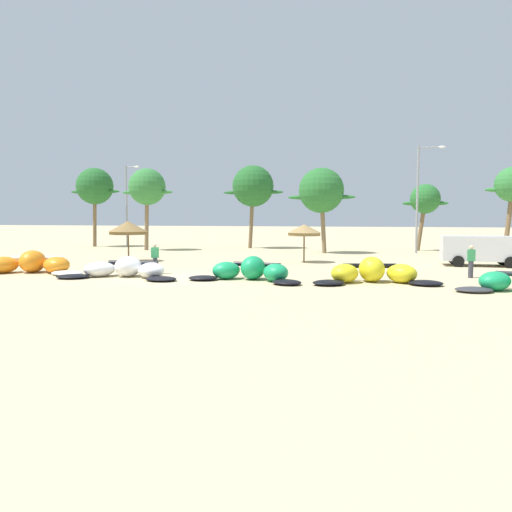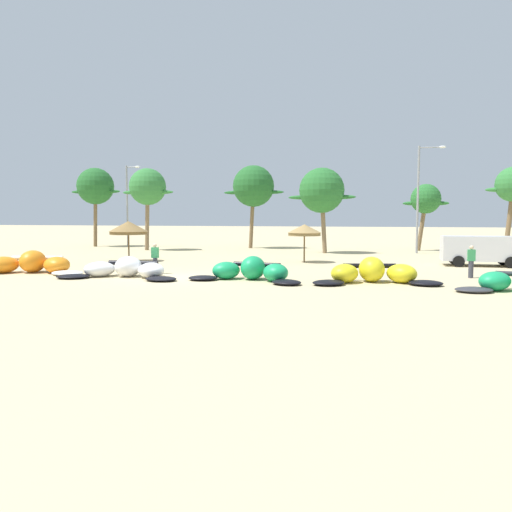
{
  "view_description": "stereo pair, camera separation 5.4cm",
  "coord_description": "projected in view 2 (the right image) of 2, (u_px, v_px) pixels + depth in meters",
  "views": [
    {
      "loc": [
        9.98,
        -22.87,
        3.03
      ],
      "look_at": [
        3.63,
        2.0,
        1.0
      ],
      "focal_mm": 34.97,
      "sensor_mm": 36.0,
      "label": 1
    },
    {
      "loc": [
        10.03,
        -22.85,
        3.03
      ],
      "look_at": [
        3.63,
        2.0,
        1.0
      ],
      "focal_mm": 34.97,
      "sensor_mm": 36.0,
      "label": 2
    }
  ],
  "objects": [
    {
      "name": "person_near_kites",
      "position": [
        155.0,
        258.0,
        26.44
      ],
      "size": [
        0.36,
        0.24,
        1.62
      ],
      "color": "#383842",
      "rests_on": "ground"
    },
    {
      "name": "palm_left",
      "position": [
        148.0,
        187.0,
        44.9
      ],
      "size": [
        4.97,
        3.31,
        7.39
      ],
      "color": "#7F6647",
      "rests_on": "ground"
    },
    {
      "name": "beach_umbrella_near_van",
      "position": [
        128.0,
        228.0,
        33.7
      ],
      "size": [
        2.63,
        2.63,
        2.74
      ],
      "color": "brown",
      "rests_on": "ground"
    },
    {
      "name": "kite_far_left",
      "position": [
        30.0,
        265.0,
        26.76
      ],
      "size": [
        6.64,
        3.97,
        1.21
      ],
      "color": "white",
      "rests_on": "ground"
    },
    {
      "name": "palm_center_left",
      "position": [
        322.0,
        191.0,
        41.23
      ],
      "size": [
        5.62,
        3.74,
        7.08
      ],
      "color": "#7F6647",
      "rests_on": "ground"
    },
    {
      "name": "palm_left_of_gap",
      "position": [
        253.0,
        187.0,
        47.63
      ],
      "size": [
        5.94,
        3.96,
        7.93
      ],
      "color": "brown",
      "rests_on": "ground"
    },
    {
      "name": "kite_center",
      "position": [
        373.0,
        273.0,
        22.82
      ],
      "size": [
        5.9,
        3.44,
        1.18
      ],
      "color": "black",
      "rests_on": "ground"
    },
    {
      "name": "ground_plane",
      "position": [
        175.0,
        278.0,
        24.79
      ],
      "size": [
        260.0,
        260.0,
        0.0
      ],
      "primitive_type": "plane",
      "color": "#C6B284"
    },
    {
      "name": "beach_umbrella_middle",
      "position": [
        304.0,
        230.0,
        32.99
      ],
      "size": [
        2.25,
        2.25,
        2.53
      ],
      "color": "brown",
      "rests_on": "ground"
    },
    {
      "name": "palm_leftmost",
      "position": [
        95.0,
        187.0,
        50.26
      ],
      "size": [
        5.51,
        3.68,
        7.94
      ],
      "color": "brown",
      "rests_on": "ground"
    },
    {
      "name": "parked_van",
      "position": [
        480.0,
        248.0,
        30.57
      ],
      "size": [
        4.67,
        2.23,
        1.84
      ],
      "color": "silver",
      "rests_on": "ground"
    },
    {
      "name": "kite_left",
      "position": [
        125.0,
        269.0,
        24.91
      ],
      "size": [
        6.54,
        3.1,
        1.03
      ],
      "color": "black",
      "rests_on": "ground"
    },
    {
      "name": "kite_left_of_center",
      "position": [
        250.0,
        271.0,
        23.75
      ],
      "size": [
        5.85,
        3.04,
        1.14
      ],
      "color": "black",
      "rests_on": "ground"
    },
    {
      "name": "lamppost_west",
      "position": [
        128.0,
        201.0,
        50.07
      ],
      "size": [
        1.58,
        0.24,
        8.13
      ],
      "color": "gray",
      "rests_on": "ground"
    },
    {
      "name": "lamppost_west_center",
      "position": [
        420.0,
        193.0,
        40.87
      ],
      "size": [
        2.17,
        0.24,
        8.8
      ],
      "color": "gray",
      "rests_on": "ground"
    },
    {
      "name": "person_by_umbrellas",
      "position": [
        471.0,
        261.0,
        24.6
      ],
      "size": [
        0.36,
        0.24,
        1.62
      ],
      "color": "#383842",
      "rests_on": "ground"
    },
    {
      "name": "palm_center_right",
      "position": [
        426.0,
        200.0,
        44.02
      ],
      "size": [
        3.93,
        2.62,
        5.92
      ],
      "color": "brown",
      "rests_on": "ground"
    }
  ]
}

